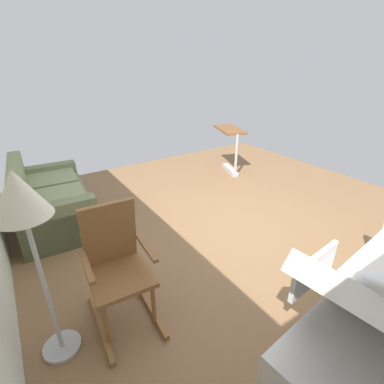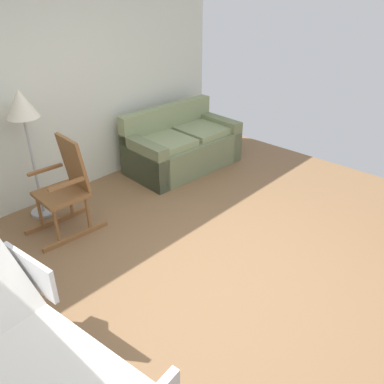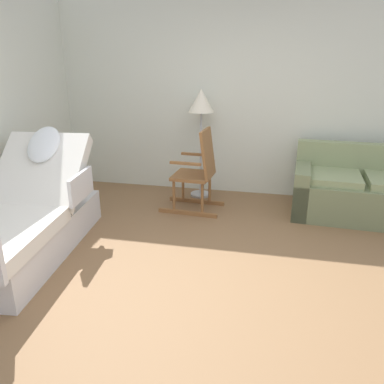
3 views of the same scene
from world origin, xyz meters
name	(u,v)px [view 1 (image 1 of 3)]	position (x,y,z in m)	size (l,w,h in m)	color
ground_plane	(231,233)	(0.00, 0.00, 0.00)	(6.40, 6.40, 0.00)	olive
couch	(51,202)	(1.58, 1.83, 0.31)	(1.65, 0.95, 0.85)	#737D57
rocking_chair	(117,267)	(-0.42, 1.62, 0.50)	(0.79, 0.53, 1.05)	brown
floor_lamp	(22,209)	(-0.49, 2.14, 1.23)	(0.34, 0.34, 1.48)	#B2B5BA
overbed_table	(231,145)	(1.77, -1.48, 0.53)	(0.89, 0.65, 0.84)	#B2B5BA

